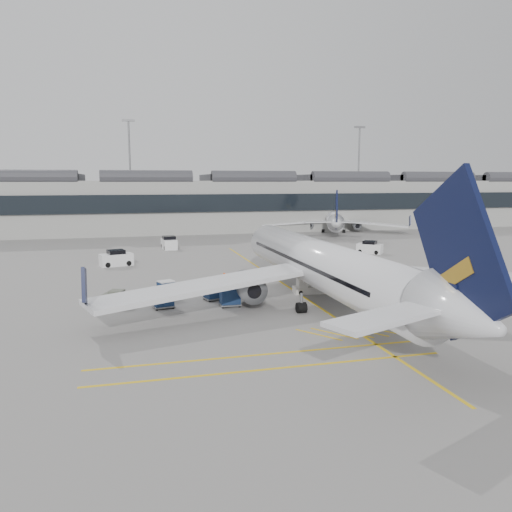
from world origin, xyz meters
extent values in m
plane|color=gray|center=(0.00, 0.00, 0.00)|extent=(220.00, 220.00, 0.00)
cube|color=#9E9E99|center=(0.00, 72.00, 5.50)|extent=(200.00, 20.00, 11.00)
cube|color=black|center=(0.00, 61.80, 6.50)|extent=(200.00, 0.50, 3.60)
cube|color=#38383D|center=(0.00, 72.00, 11.70)|extent=(200.00, 18.00, 1.40)
cylinder|color=slate|center=(-5.00, 86.00, 12.50)|extent=(0.44, 0.44, 25.00)
cube|color=slate|center=(-5.00, 86.00, 25.20)|extent=(3.00, 0.60, 0.50)
cylinder|color=slate|center=(55.00, 86.00, 12.50)|extent=(0.44, 0.44, 25.00)
cube|color=slate|center=(55.00, 86.00, 25.20)|extent=(3.00, 0.60, 0.50)
cube|color=gold|center=(10.00, 10.00, 0.01)|extent=(0.25, 60.00, 0.01)
cylinder|color=silver|center=(10.64, 1.88, 3.56)|extent=(4.52, 33.91, 4.25)
cone|color=silver|center=(10.49, 21.07, 3.56)|extent=(4.28, 4.55, 4.25)
cone|color=silver|center=(10.80, -17.77, 4.01)|extent=(4.29, 5.45, 4.25)
cube|color=silver|center=(-0.07, 0.09, 2.54)|extent=(19.50, 9.94, 0.40)
cube|color=silver|center=(21.38, 0.27, 2.54)|extent=(19.53, 9.66, 0.40)
cylinder|color=slate|center=(4.09, 2.39, 1.75)|extent=(2.40, 4.08, 2.37)
cylinder|color=slate|center=(17.19, 2.49, 1.75)|extent=(2.40, 4.08, 2.37)
cube|color=black|center=(10.80, -17.10, 7.17)|extent=(0.41, 8.60, 9.46)
cylinder|color=black|center=(10.54, 14.86, 0.36)|extent=(0.32, 0.73, 0.72)
cylinder|color=black|center=(7.84, -0.97, 0.45)|extent=(0.80, 0.91, 0.90)
cylinder|color=black|center=(13.49, -0.92, 0.45)|extent=(0.80, 0.91, 0.90)
cylinder|color=silver|center=(37.38, 61.29, 2.78)|extent=(12.70, 25.91, 3.32)
cone|color=silver|center=(42.82, 75.29, 2.78)|extent=(4.38, 4.50, 3.32)
cone|color=silver|center=(31.80, 46.96, 3.14)|extent=(4.63, 5.16, 3.32)
cube|color=silver|center=(29.07, 63.09, 1.99)|extent=(15.18, 4.03, 0.31)
cube|color=silver|center=(44.72, 57.01, 1.99)|extent=(13.65, 11.97, 0.31)
cylinder|color=slate|center=(32.76, 63.56, 1.37)|extent=(2.88, 3.64, 1.86)
cylinder|color=slate|center=(42.31, 59.84, 1.37)|extent=(2.88, 3.64, 1.86)
cube|color=black|center=(32.00, 47.45, 5.61)|extent=(2.68, 6.36, 7.40)
cylinder|color=black|center=(41.06, 70.76, 0.28)|extent=(0.44, 0.62, 0.57)
cylinder|color=black|center=(34.52, 60.03, 0.35)|extent=(0.83, 0.88, 0.71)
cylinder|color=black|center=(38.63, 58.43, 0.35)|extent=(0.83, 0.88, 0.71)
cube|color=silver|center=(11.42, 5.85, 0.34)|extent=(3.82, 1.74, 0.69)
cube|color=black|center=(12.40, 5.78, 1.13)|extent=(3.39, 1.32, 1.45)
cube|color=silver|center=(10.35, 5.93, 1.03)|extent=(0.97, 1.33, 0.88)
cylinder|color=black|center=(10.01, 5.27, 0.22)|extent=(0.44, 0.21, 0.43)
cylinder|color=black|center=(10.11, 6.64, 0.22)|extent=(0.44, 0.21, 0.43)
cylinder|color=black|center=(12.74, 5.07, 0.22)|extent=(0.44, 0.21, 0.43)
cylinder|color=black|center=(12.84, 6.43, 0.22)|extent=(0.44, 0.21, 0.43)
cube|color=gray|center=(1.49, 5.46, 0.18)|extent=(2.06, 1.85, 0.12)
cube|color=navy|center=(1.49, 5.46, 1.00)|extent=(1.90, 1.76, 1.47)
cube|color=silver|center=(1.49, 5.46, 1.77)|extent=(1.96, 1.83, 0.10)
cylinder|color=black|center=(0.97, 4.72, 0.11)|extent=(0.24, 0.16, 0.22)
cylinder|color=black|center=(0.65, 5.80, 0.11)|extent=(0.24, 0.16, 0.22)
cylinder|color=black|center=(2.33, 5.13, 0.11)|extent=(0.24, 0.16, 0.22)
cylinder|color=black|center=(2.02, 6.20, 0.11)|extent=(0.24, 0.16, 0.22)
cube|color=gray|center=(2.47, 2.74, 0.19)|extent=(1.85, 1.53, 0.13)
cube|color=navy|center=(2.47, 2.74, 1.06)|extent=(1.68, 1.47, 1.56)
cube|color=silver|center=(2.47, 2.74, 1.88)|extent=(1.74, 1.53, 0.11)
cylinder|color=black|center=(1.71, 2.15, 0.12)|extent=(0.24, 0.11, 0.24)
cylinder|color=black|center=(1.72, 3.34, 0.12)|extent=(0.24, 0.11, 0.24)
cylinder|color=black|center=(3.22, 2.14, 0.12)|extent=(0.24, 0.11, 0.24)
cylinder|color=black|center=(3.23, 3.32, 0.12)|extent=(0.24, 0.11, 0.24)
cube|color=gray|center=(-2.74, 7.46, 0.16)|extent=(1.90, 1.74, 0.11)
cube|color=navy|center=(-2.74, 7.46, 0.89)|extent=(1.76, 1.65, 1.32)
cube|color=silver|center=(-2.74, 7.46, 1.58)|extent=(1.82, 1.71, 0.09)
cylinder|color=black|center=(-3.15, 6.76, 0.10)|extent=(0.22, 0.16, 0.20)
cylinder|color=black|center=(-3.51, 7.70, 0.10)|extent=(0.22, 0.16, 0.20)
cylinder|color=black|center=(-1.96, 7.21, 0.10)|extent=(0.22, 0.16, 0.20)
cylinder|color=black|center=(-2.32, 8.15, 0.10)|extent=(0.22, 0.16, 0.20)
cube|color=gray|center=(-3.30, 3.56, 0.19)|extent=(2.00, 1.76, 0.12)
cube|color=navy|center=(-3.30, 3.56, 1.02)|extent=(1.84, 1.68, 1.51)
cube|color=silver|center=(-3.30, 3.56, 1.81)|extent=(1.90, 1.74, 0.10)
cylinder|color=black|center=(-3.91, 2.86, 0.11)|extent=(0.24, 0.14, 0.23)
cylinder|color=black|center=(-4.12, 3.98, 0.11)|extent=(0.24, 0.14, 0.23)
cylinder|color=black|center=(-2.48, 3.13, 0.11)|extent=(0.24, 0.14, 0.23)
cylinder|color=black|center=(-2.69, 4.25, 0.11)|extent=(0.24, 0.14, 0.23)
imported|color=#FB4C0D|center=(3.28, 9.26, 0.90)|extent=(0.78, 0.71, 1.79)
imported|color=orange|center=(4.27, 7.58, 0.90)|extent=(0.95, 0.78, 1.81)
cube|color=#505447|center=(-7.23, 5.51, 0.54)|extent=(2.83, 2.25, 0.99)
cube|color=#505447|center=(-7.23, 5.51, 1.14)|extent=(1.52, 1.52, 0.49)
cylinder|color=black|center=(-8.29, 5.21, 0.28)|extent=(0.61, 0.42, 0.55)
cylinder|color=black|center=(-7.84, 6.42, 0.28)|extent=(0.61, 0.42, 0.55)
cylinder|color=black|center=(-6.62, 4.59, 0.28)|extent=(0.61, 0.42, 0.55)
cylinder|color=black|center=(-6.17, 5.80, 0.28)|extent=(0.61, 0.42, 0.55)
cone|color=#F24C0A|center=(10.69, 18.42, 0.22)|extent=(0.32, 0.32, 0.44)
cone|color=#F24C0A|center=(17.51, 3.30, 0.29)|extent=(0.41, 0.41, 0.57)
cube|color=white|center=(-7.66, 27.36, 0.79)|extent=(4.47, 3.09, 1.58)
cube|color=black|center=(-7.66, 27.36, 1.75)|extent=(2.49, 2.41, 0.68)
cylinder|color=black|center=(-8.71, 26.11, 0.34)|extent=(0.72, 0.43, 0.68)
cylinder|color=black|center=(-9.22, 27.85, 0.34)|extent=(0.72, 0.43, 0.68)
cylinder|color=black|center=(-6.11, 26.87, 0.34)|extent=(0.72, 0.43, 0.68)
cylinder|color=black|center=(-6.61, 28.61, 0.34)|extent=(0.72, 0.43, 0.68)
cube|color=white|center=(0.36, 42.05, 0.80)|extent=(2.43, 4.29, 1.60)
cube|color=black|center=(0.36, 42.05, 1.77)|extent=(2.12, 2.23, 0.69)
cylinder|color=black|center=(1.39, 40.77, 0.34)|extent=(0.31, 0.71, 0.69)
cylinder|color=black|center=(-0.43, 40.60, 0.34)|extent=(0.31, 0.71, 0.69)
cylinder|color=black|center=(1.14, 43.50, 0.34)|extent=(0.31, 0.71, 0.69)
cylinder|color=black|center=(-0.68, 43.33, 0.34)|extent=(0.31, 0.71, 0.69)
cube|color=white|center=(29.71, 29.37, 0.73)|extent=(4.04, 3.90, 1.46)
cube|color=black|center=(29.71, 29.37, 1.62)|extent=(2.58, 2.57, 0.63)
cylinder|color=black|center=(28.23, 29.58, 0.31)|extent=(0.62, 0.59, 0.63)
cylinder|color=black|center=(29.34, 30.82, 0.31)|extent=(0.62, 0.59, 0.63)
cylinder|color=black|center=(30.09, 27.91, 0.31)|extent=(0.62, 0.59, 0.63)
cylinder|color=black|center=(31.20, 29.15, 0.31)|extent=(0.62, 0.59, 0.63)
camera|label=1|loc=(-6.04, -39.49, 11.01)|focal=35.00mm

